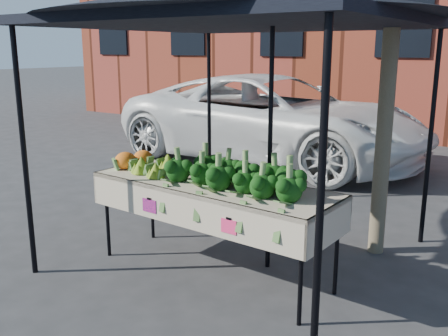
% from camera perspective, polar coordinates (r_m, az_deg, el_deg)
% --- Properties ---
extents(ground, '(90.00, 90.00, 0.00)m').
position_cam_1_polar(ground, '(4.98, -1.31, -11.62)').
color(ground, '#2F2F31').
extents(table, '(2.44, 0.93, 0.90)m').
position_cam_1_polar(table, '(4.77, -1.36, -6.91)').
color(table, '#BEAD93').
rests_on(table, ground).
extents(canopy, '(3.16, 3.16, 2.74)m').
position_cam_1_polar(canopy, '(4.94, 2.16, 4.84)').
color(canopy, black).
rests_on(canopy, ground).
extents(broccoli_heap, '(1.39, 0.59, 0.29)m').
position_cam_1_polar(broccoli_heap, '(4.46, 1.67, -0.36)').
color(broccoli_heap, '#0C3309').
rests_on(broccoli_heap, table).
extents(romanesco_cluster, '(0.45, 0.59, 0.22)m').
position_cam_1_polar(romanesco_cluster, '(5.03, -7.35, 0.73)').
color(romanesco_cluster, '#99AA25').
rests_on(romanesco_cluster, table).
extents(cauliflower_pair, '(0.25, 0.45, 0.20)m').
position_cam_1_polar(cauliflower_pair, '(5.30, -10.14, 1.17)').
color(cauliflower_pair, orange).
rests_on(cauliflower_pair, table).
extents(vehicle, '(1.69, 2.74, 5.86)m').
position_cam_1_polar(vehicle, '(9.48, 5.82, 18.37)').
color(vehicle, white).
rests_on(vehicle, ground).
extents(street_tree, '(2.36, 2.36, 4.65)m').
position_cam_1_polar(street_tree, '(5.26, 18.56, 15.15)').
color(street_tree, '#1E4C14').
rests_on(street_tree, ground).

